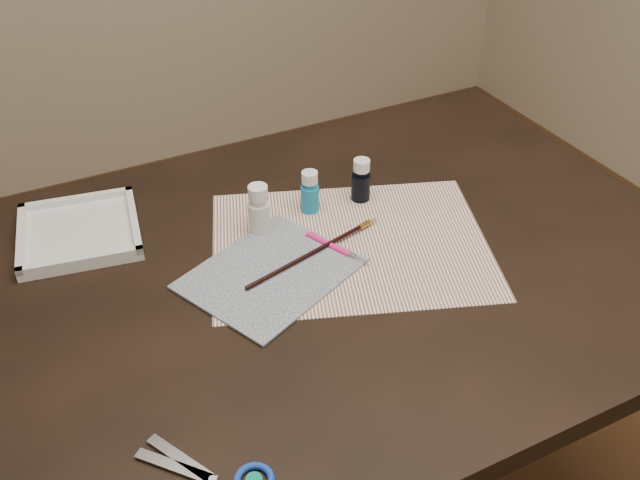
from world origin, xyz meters
name	(u,v)px	position (x,y,z in m)	size (l,w,h in m)	color
table	(320,410)	(0.00, 0.00, 0.38)	(1.30, 0.90, 0.75)	black
paper	(350,244)	(0.07, 0.02, 0.75)	(0.47, 0.36, 0.00)	white
canvas	(271,273)	(-0.09, 0.01, 0.75)	(0.26, 0.21, 0.00)	#132234
paint_bottle_white	(259,210)	(-0.05, 0.13, 0.80)	(0.04, 0.04, 0.10)	silver
paint_bottle_cyan	(310,192)	(0.05, 0.15, 0.79)	(0.03, 0.03, 0.08)	#1782B1
paint_bottle_navy	(361,180)	(0.16, 0.14, 0.79)	(0.04, 0.04, 0.09)	black
paintbrush	(317,250)	(0.01, 0.02, 0.76)	(0.30, 0.01, 0.01)	black
craft_knife	(338,249)	(0.04, 0.01, 0.76)	(0.14, 0.01, 0.01)	#FE1C7F
scissors	(198,479)	(-0.32, -0.31, 0.76)	(0.20, 0.10, 0.01)	silver
palette_tray	(79,231)	(-0.34, 0.26, 0.76)	(0.20, 0.20, 0.02)	silver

